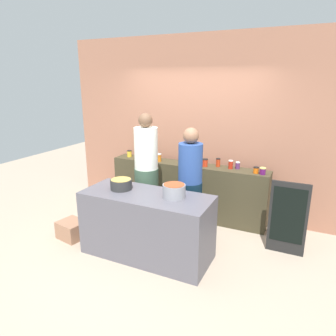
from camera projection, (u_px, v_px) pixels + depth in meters
name	position (u px, v px, depth m)	size (l,w,h in m)	color
ground	(158.00, 244.00, 4.43)	(12.00, 12.00, 0.00)	tan
storefront_wall	(196.00, 127.00, 5.27)	(4.80, 0.12, 3.00)	#9D664F
display_shelf	(187.00, 190.00, 5.26)	(2.70, 0.36, 0.93)	#3D3724
prep_table	(147.00, 225.00, 4.05)	(1.70, 0.70, 0.87)	#54525C
preserve_jar_0	(129.00, 154.00, 5.59)	(0.09, 0.09, 0.12)	gold
preserve_jar_1	(141.00, 155.00, 5.49)	(0.09, 0.09, 0.11)	gold
preserve_jar_2	(147.00, 155.00, 5.44)	(0.08, 0.08, 0.14)	#27442B
preserve_jar_3	(159.00, 158.00, 5.27)	(0.09, 0.09, 0.13)	orange
preserve_jar_4	(181.00, 158.00, 5.20)	(0.09, 0.09, 0.14)	orange
preserve_jar_5	(205.00, 163.00, 4.95)	(0.09, 0.09, 0.13)	red
preserve_jar_6	(218.00, 162.00, 4.95)	(0.07, 0.07, 0.14)	#B83416
preserve_jar_7	(231.00, 165.00, 4.83)	(0.07, 0.07, 0.14)	#B12615
preserve_jar_8	(238.00, 165.00, 4.83)	(0.07, 0.07, 0.11)	#5A2D60
preserve_jar_9	(256.00, 170.00, 4.60)	(0.08, 0.08, 0.10)	#DA5D11
preserve_jar_10	(263.00, 171.00, 4.54)	(0.09, 0.09, 0.10)	#571658
cooking_pot_left	(121.00, 184.00, 4.10)	(0.29, 0.29, 0.14)	#2D2D2D
cooking_pot_center	(174.00, 191.00, 3.81)	(0.28, 0.28, 0.17)	gray
cook_with_tongs	(147.00, 179.00, 4.65)	(0.36, 0.36, 1.82)	#3D5943
cook_in_cap	(190.00, 191.00, 4.35)	(0.35, 0.35, 1.66)	#0B2030
bread_crate	(72.00, 230.00, 4.58)	(0.38, 0.33, 0.26)	#996C51
chalkboard_sign	(288.00, 218.00, 4.07)	(0.49, 0.05, 1.01)	black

